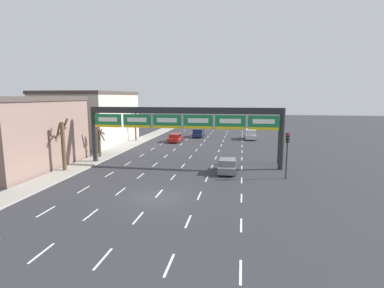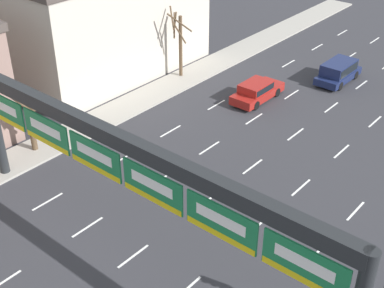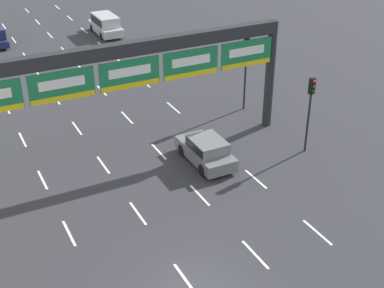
{
  "view_description": "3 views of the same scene",
  "coord_description": "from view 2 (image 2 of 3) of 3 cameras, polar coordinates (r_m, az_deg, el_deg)",
  "views": [
    {
      "loc": [
        6.49,
        -21.55,
        7.8
      ],
      "look_at": [
        1.48,
        8.33,
        2.96
      ],
      "focal_mm": 28.0,
      "sensor_mm": 36.0,
      "label": 1
    },
    {
      "loc": [
        14.28,
        -1.69,
        17.79
      ],
      "look_at": [
        -1.22,
        16.81,
        3.07
      ],
      "focal_mm": 50.0,
      "sensor_mm": 36.0,
      "label": 2
    },
    {
      "loc": [
        -7.09,
        -13.43,
        14.85
      ],
      "look_at": [
        3.45,
        7.15,
        2.31
      ],
      "focal_mm": 50.0,
      "sensor_mm": 36.0,
      "label": 3
    }
  ],
  "objects": [
    {
      "name": "suv_navy",
      "position": [
        43.77,
        15.36,
        7.56
      ],
      "size": [
        1.96,
        4.47,
        1.64
      ],
      "color": "#19234C",
      "rests_on": "ground_plane"
    },
    {
      "name": "tree_bare_second",
      "position": [
        33.68,
        -16.9,
        2.5
      ],
      "size": [
        1.34,
        1.46,
        4.0
      ],
      "color": "brown",
      "rests_on": "sidewalk_left"
    },
    {
      "name": "building_far",
      "position": [
        44.73,
        -10.56,
        13.33
      ],
      "size": [
        11.51,
        16.24,
        8.61
      ],
      "color": "beige",
      "rests_on": "ground_plane"
    },
    {
      "name": "car_red",
      "position": [
        39.59,
        6.92,
        5.68
      ],
      "size": [
        1.85,
        4.64,
        1.45
      ],
      "color": "maroon",
      "rests_on": "ground_plane"
    },
    {
      "name": "tree_bare_third",
      "position": [
        42.13,
        -1.36,
        11.0
      ],
      "size": [
        2.31,
        1.6,
        5.53
      ],
      "color": "brown",
      "rests_on": "sidewalk_left"
    },
    {
      "name": "lane_dashes",
      "position": [
        27.4,
        -2.52,
        -9.12
      ],
      "size": [
        13.32,
        67.0,
        0.01
      ],
      "color": "white",
      "rests_on": "ground_plane"
    },
    {
      "name": "sign_gantry",
      "position": [
        22.86,
        -6.95,
        -2.04
      ],
      "size": [
        21.95,
        0.7,
        6.6
      ],
      "color": "#232628",
      "rests_on": "ground_plane"
    }
  ]
}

